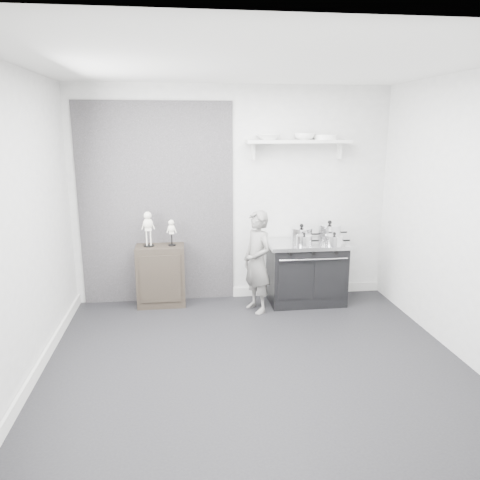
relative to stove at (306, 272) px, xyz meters
The scene contains 15 objects.
ground 1.77m from the stove, 121.41° to the right, with size 4.00×4.00×0.00m, color black.
room_shell 2.07m from the stove, 126.73° to the right, with size 4.02×3.62×2.71m.
wall_shelf 1.63m from the stove, 116.71° to the left, with size 1.30×0.26×0.24m.
stove is the anchor object (origin of this frame).
side_cabinet 1.83m from the stove, behind, with size 0.59×0.34×0.77m, color black.
child 0.74m from the stove, 162.27° to the right, with size 0.45×0.30×1.24m, color slate.
pot_back_left 0.49m from the stove, 115.21° to the left, with size 0.37×0.28×0.21m.
pot_back_right 0.59m from the stove, 16.36° to the left, with size 0.38×0.30×0.25m.
pot_front_right 0.57m from the stove, 35.49° to the right, with size 0.31×0.22×0.16m.
pot_front_center 0.50m from the stove, 117.54° to the right, with size 0.28×0.20×0.16m.
skeleton_full 2.06m from the stove, behind, with size 0.14×0.09×0.50m, color silver, non-canonical shape.
skeleton_torso 1.77m from the stove, behind, with size 0.10×0.07×0.37m, color silver, non-canonical shape.
bowl_large 1.75m from the stove, 157.88° to the left, with size 0.28×0.28×0.07m, color white.
bowl_small 1.69m from the stove, 97.44° to the left, with size 0.25×0.25×0.08m, color white.
plate_stack 1.70m from the stove, 39.20° to the left, with size 0.28×0.28×0.06m, color white.
Camera 1 is at (-0.65, -4.04, 2.19)m, focal length 35.00 mm.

